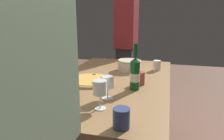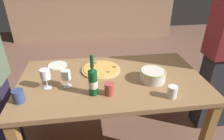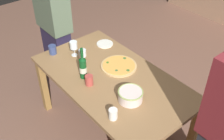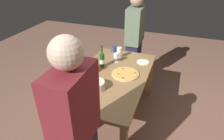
{
  "view_description": "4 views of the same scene",
  "coord_description": "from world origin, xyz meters",
  "px_view_note": "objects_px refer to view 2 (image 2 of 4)",
  "views": [
    {
      "loc": [
        -1.6,
        -0.42,
        1.27
      ],
      "look_at": [
        0.0,
        0.0,
        0.83
      ],
      "focal_mm": 34.71,
      "sensor_mm": 36.0,
      "label": 1
    },
    {
      "loc": [
        -0.19,
        -1.43,
        1.63
      ],
      "look_at": [
        0.0,
        0.0,
        0.83
      ],
      "focal_mm": 31.01,
      "sensor_mm": 36.0,
      "label": 2
    },
    {
      "loc": [
        1.54,
        -1.28,
        2.38
      ],
      "look_at": [
        0.0,
        0.0,
        0.83
      ],
      "focal_mm": 43.44,
      "sensor_mm": 36.0,
      "label": 3
    },
    {
      "loc": [
        2.1,
        0.75,
        2.13
      ],
      "look_at": [
        0.0,
        0.0,
        0.83
      ],
      "focal_mm": 31.99,
      "sensor_mm": 36.0,
      "label": 4
    }
  ],
  "objects_px": {
    "serving_bowl": "(153,75)",
    "cup_ceramic": "(109,89)",
    "cup_spare": "(172,92)",
    "side_plate": "(57,65)",
    "wine_glass_by_bottle": "(45,75)",
    "dining_table": "(112,87)",
    "pizza": "(101,69)",
    "wine_bottle": "(93,81)",
    "wine_glass_near_pizza": "(66,75)",
    "cup_amber": "(18,96)"
  },
  "relations": [
    {
      "from": "wine_glass_by_bottle",
      "to": "side_plate",
      "type": "bearing_deg",
      "value": 84.66
    },
    {
      "from": "wine_glass_near_pizza",
      "to": "side_plate",
      "type": "xyz_separation_m",
      "value": [
        -0.12,
        0.38,
        -0.1
      ]
    },
    {
      "from": "dining_table",
      "to": "cup_amber",
      "type": "xyz_separation_m",
      "value": [
        -0.71,
        -0.23,
        0.14
      ]
    },
    {
      "from": "cup_amber",
      "to": "side_plate",
      "type": "relative_size",
      "value": 0.53
    },
    {
      "from": "cup_amber",
      "to": "cup_spare",
      "type": "height_order",
      "value": "cup_amber"
    },
    {
      "from": "wine_glass_near_pizza",
      "to": "wine_glass_by_bottle",
      "type": "bearing_deg",
      "value": -179.52
    },
    {
      "from": "wine_glass_by_bottle",
      "to": "cup_ceramic",
      "type": "xyz_separation_m",
      "value": [
        0.49,
        -0.16,
        -0.07
      ]
    },
    {
      "from": "wine_glass_near_pizza",
      "to": "wine_glass_by_bottle",
      "type": "height_order",
      "value": "wine_glass_by_bottle"
    },
    {
      "from": "cup_ceramic",
      "to": "cup_spare",
      "type": "bearing_deg",
      "value": -11.97
    },
    {
      "from": "wine_bottle",
      "to": "wine_glass_by_bottle",
      "type": "relative_size",
      "value": 1.95
    },
    {
      "from": "cup_amber",
      "to": "cup_ceramic",
      "type": "height_order",
      "value": "same"
    },
    {
      "from": "serving_bowl",
      "to": "cup_spare",
      "type": "height_order",
      "value": "serving_bowl"
    },
    {
      "from": "dining_table",
      "to": "wine_bottle",
      "type": "xyz_separation_m",
      "value": [
        -0.17,
        -0.21,
        0.21
      ]
    },
    {
      "from": "serving_bowl",
      "to": "wine_glass_by_bottle",
      "type": "bearing_deg",
      "value": 179.74
    },
    {
      "from": "wine_bottle",
      "to": "cup_amber",
      "type": "bearing_deg",
      "value": -177.48
    },
    {
      "from": "wine_glass_by_bottle",
      "to": "cup_amber",
      "type": "bearing_deg",
      "value": -137.37
    },
    {
      "from": "wine_glass_near_pizza",
      "to": "cup_spare",
      "type": "relative_size",
      "value": 1.55
    },
    {
      "from": "wine_glass_near_pizza",
      "to": "side_plate",
      "type": "bearing_deg",
      "value": 107.56
    },
    {
      "from": "cup_ceramic",
      "to": "pizza",
      "type": "bearing_deg",
      "value": 94.69
    },
    {
      "from": "cup_amber",
      "to": "pizza",
      "type": "bearing_deg",
      "value": 31.9
    },
    {
      "from": "cup_amber",
      "to": "cup_spare",
      "type": "xyz_separation_m",
      "value": [
        1.12,
        -0.09,
        -0.0
      ]
    },
    {
      "from": "cup_ceramic",
      "to": "cup_spare",
      "type": "height_order",
      "value": "cup_ceramic"
    },
    {
      "from": "serving_bowl",
      "to": "cup_ceramic",
      "type": "xyz_separation_m",
      "value": [
        -0.39,
        -0.15,
        -0.0
      ]
    },
    {
      "from": "cup_ceramic",
      "to": "cup_spare",
      "type": "distance_m",
      "value": 0.47
    },
    {
      "from": "cup_spare",
      "to": "side_plate",
      "type": "xyz_separation_m",
      "value": [
        -0.91,
        0.63,
        -0.04
      ]
    },
    {
      "from": "wine_bottle",
      "to": "side_plate",
      "type": "relative_size",
      "value": 1.77
    },
    {
      "from": "wine_glass_near_pizza",
      "to": "cup_spare",
      "type": "distance_m",
      "value": 0.83
    },
    {
      "from": "serving_bowl",
      "to": "cup_amber",
      "type": "relative_size",
      "value": 2.25
    },
    {
      "from": "wine_glass_near_pizza",
      "to": "side_plate",
      "type": "distance_m",
      "value": 0.41
    },
    {
      "from": "dining_table",
      "to": "side_plate",
      "type": "xyz_separation_m",
      "value": [
        -0.5,
        0.31,
        0.1
      ]
    },
    {
      "from": "wine_bottle",
      "to": "cup_ceramic",
      "type": "bearing_deg",
      "value": -9.57
    },
    {
      "from": "side_plate",
      "to": "wine_bottle",
      "type": "bearing_deg",
      "value": -57.56
    },
    {
      "from": "cup_spare",
      "to": "serving_bowl",
      "type": "bearing_deg",
      "value": 105.17
    },
    {
      "from": "pizza",
      "to": "cup_ceramic",
      "type": "height_order",
      "value": "cup_ceramic"
    },
    {
      "from": "wine_glass_by_bottle",
      "to": "dining_table",
      "type": "bearing_deg",
      "value": 7.81
    },
    {
      "from": "pizza",
      "to": "wine_bottle",
      "type": "distance_m",
      "value": 0.39
    },
    {
      "from": "serving_bowl",
      "to": "cup_spare",
      "type": "distance_m",
      "value": 0.26
    },
    {
      "from": "side_plate",
      "to": "dining_table",
      "type": "bearing_deg",
      "value": -31.64
    },
    {
      "from": "serving_bowl",
      "to": "wine_bottle",
      "type": "xyz_separation_m",
      "value": [
        -0.51,
        -0.13,
        0.06
      ]
    },
    {
      "from": "wine_bottle",
      "to": "cup_ceramic",
      "type": "distance_m",
      "value": 0.14
    },
    {
      "from": "wine_glass_by_bottle",
      "to": "cup_amber",
      "type": "relative_size",
      "value": 1.71
    },
    {
      "from": "cup_amber",
      "to": "wine_bottle",
      "type": "bearing_deg",
      "value": 2.52
    },
    {
      "from": "wine_glass_near_pizza",
      "to": "side_plate",
      "type": "height_order",
      "value": "wine_glass_near_pizza"
    },
    {
      "from": "cup_ceramic",
      "to": "cup_spare",
      "type": "relative_size",
      "value": 1.05
    },
    {
      "from": "wine_bottle",
      "to": "cup_amber",
      "type": "xyz_separation_m",
      "value": [
        -0.54,
        -0.02,
        -0.07
      ]
    },
    {
      "from": "wine_glass_by_bottle",
      "to": "cup_ceramic",
      "type": "distance_m",
      "value": 0.51
    },
    {
      "from": "wine_bottle",
      "to": "cup_amber",
      "type": "height_order",
      "value": "wine_bottle"
    },
    {
      "from": "cup_amber",
      "to": "wine_glass_near_pizza",
      "type": "bearing_deg",
      "value": 25.98
    },
    {
      "from": "pizza",
      "to": "wine_glass_by_bottle",
      "type": "relative_size",
      "value": 2.17
    },
    {
      "from": "wine_glass_by_bottle",
      "to": "cup_amber",
      "type": "xyz_separation_m",
      "value": [
        -0.17,
        -0.16,
        -0.07
      ]
    }
  ]
}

